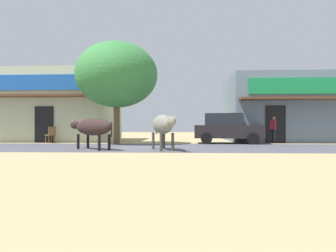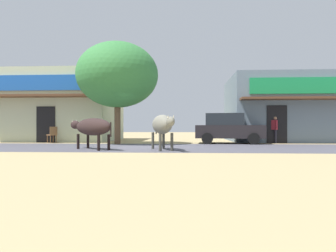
% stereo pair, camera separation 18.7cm
% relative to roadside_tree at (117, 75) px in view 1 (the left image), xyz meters
% --- Properties ---
extents(ground, '(80.00, 80.00, 0.00)m').
position_rel_roadside_tree_xyz_m(ground, '(1.65, -2.53, -3.66)').
color(ground, tan).
extents(asphalt_road, '(72.00, 5.62, 0.00)m').
position_rel_roadside_tree_xyz_m(asphalt_road, '(1.65, -2.53, -3.65)').
color(asphalt_road, '#4C4A55').
rests_on(asphalt_road, ground).
extents(storefront_left_cafe, '(7.40, 6.84, 4.46)m').
position_rel_roadside_tree_xyz_m(storefront_left_cafe, '(-4.91, 4.27, -1.42)').
color(storefront_left_cafe, '#BAC29F').
rests_on(storefront_left_cafe, ground).
extents(storefront_right_club, '(6.87, 6.84, 4.10)m').
position_rel_roadside_tree_xyz_m(storefront_right_club, '(9.92, 4.27, -1.60)').
color(storefront_right_club, slate).
rests_on(storefront_right_club, ground).
extents(roadside_tree, '(4.31, 4.31, 5.39)m').
position_rel_roadside_tree_xyz_m(roadside_tree, '(0.00, 0.00, 0.00)').
color(roadside_tree, brown).
rests_on(roadside_tree, ground).
extents(parked_hatchback_car, '(3.81, 2.29, 1.64)m').
position_rel_roadside_tree_xyz_m(parked_hatchback_car, '(5.93, 0.96, -2.81)').
color(parked_hatchback_car, black).
rests_on(parked_hatchback_car, ground).
extents(cow_near_brown, '(2.45, 2.14, 1.26)m').
position_rel_roadside_tree_xyz_m(cow_near_brown, '(-0.12, -3.95, -2.76)').
color(cow_near_brown, '#302120').
rests_on(cow_near_brown, ground).
extents(cow_far_dark, '(1.24, 2.45, 1.38)m').
position_rel_roadside_tree_xyz_m(cow_far_dark, '(2.72, -4.09, -2.67)').
color(cow_far_dark, slate).
rests_on(cow_far_dark, ground).
extents(pedestrian_by_shop, '(0.46, 0.61, 1.49)m').
position_rel_roadside_tree_xyz_m(pedestrian_by_shop, '(8.57, 1.32, -2.79)').
color(pedestrian_by_shop, '#262633').
rests_on(pedestrian_by_shop, ground).
extents(cafe_chair_near_tree, '(0.62, 0.62, 0.92)m').
position_rel_roadside_tree_xyz_m(cafe_chair_near_tree, '(-3.92, 0.85, -3.14)').
color(cafe_chair_near_tree, brown).
rests_on(cafe_chair_near_tree, ground).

